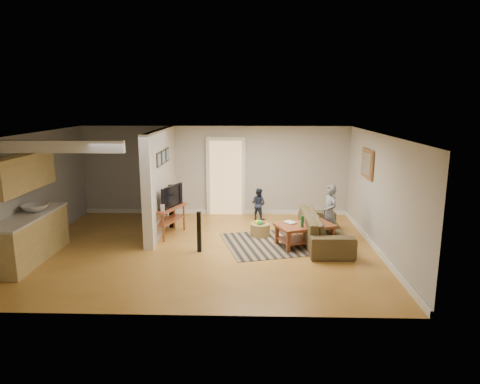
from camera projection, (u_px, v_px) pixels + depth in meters
The scene contains 11 objects.
ground at pixel (204, 248), 9.40m from camera, with size 7.50×7.50×0.00m, color olive.
room_shell at pixel (158, 179), 9.54m from camera, with size 7.54×6.02×2.52m.
area_rug at pixel (284, 242), 9.78m from camera, with size 2.65×1.93×0.01m, color black.
sofa at pixel (324, 243), 9.74m from camera, with size 2.34×0.92×0.68m, color #494424.
coffee_table at pixel (305, 229), 9.54m from camera, with size 1.42×1.13×0.74m.
tv_console at pixel (169, 209), 10.18m from camera, with size 0.78×1.20×0.97m.
speaker_left at pixel (199, 232), 9.11m from camera, with size 0.09×0.09×0.88m, color black.
speaker_right at pixel (172, 206), 10.85m from camera, with size 0.11×0.11×1.12m, color black.
toy_basket at pixel (260, 229), 10.23m from camera, with size 0.47×0.47×0.42m.
child at pixel (328, 239), 10.06m from camera, with size 0.47×0.31×1.29m, color slate.
toddler at pixel (258, 219), 11.70m from camera, with size 0.42×0.33×0.87m, color #202944.
Camera 1 is at (1.05, -8.91, 3.17)m, focal length 32.00 mm.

